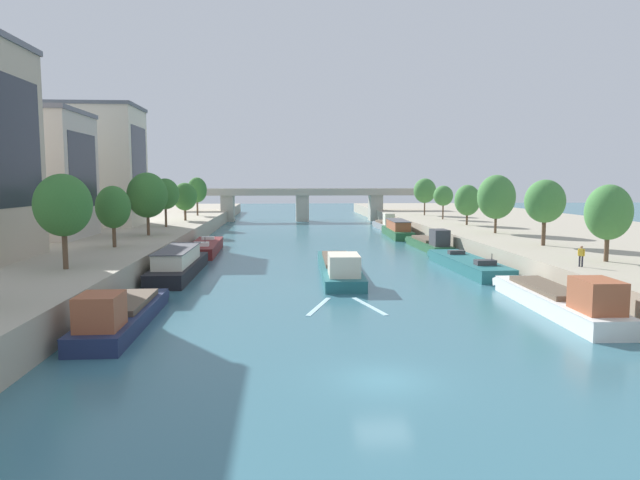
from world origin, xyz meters
TOP-DOWN VIEW (x-y plane):
  - ground_plane at (0.00, 0.00)m, footprint 400.00×400.00m
  - quay_left at (-34.45, 55.00)m, footprint 36.00×170.00m
  - quay_right at (34.45, 55.00)m, footprint 36.00×170.00m
  - barge_midriver at (0.87, 28.49)m, footprint 4.12×20.84m
  - wake_behind_barge at (-0.11, 15.16)m, footprint 5.60×5.98m
  - moored_boat_left_near at (-14.33, 10.14)m, footprint 3.12×14.42m
  - moored_boat_left_gap_after at (-14.26, 29.28)m, footprint 3.43×16.52m
  - moored_boat_left_end at (-14.06, 46.55)m, footprint 3.55×15.73m
  - moored_boat_right_end at (14.24, 12.10)m, footprint 3.34×16.44m
  - moored_boat_right_gap_after at (14.04, 30.82)m, footprint 3.93×16.70m
  - moored_boat_right_far at (14.58, 47.39)m, footprint 2.81×15.26m
  - moored_boat_right_midway at (13.91, 64.86)m, footprint 3.50×15.56m
  - moored_boat_right_second at (14.49, 79.25)m, footprint 2.53×12.90m
  - tree_left_third at (-20.64, 18.58)m, footprint 4.13×4.13m
  - tree_left_nearest at (-21.11, 32.62)m, footprint 3.37×3.37m
  - tree_left_end_of_row at (-20.61, 44.89)m, footprint 4.79×4.79m
  - tree_left_far at (-21.01, 57.39)m, footprint 3.89×3.89m
  - tree_left_past_mid at (-20.50, 70.57)m, footprint 3.97×3.97m
  - tree_left_midway at (-20.46, 83.95)m, footprint 3.68×3.68m
  - tree_right_third at (21.88, 19.71)m, footprint 3.65×3.65m
  - tree_right_second at (22.04, 31.23)m, footprint 3.99×3.99m
  - tree_right_end_of_row at (22.25, 44.87)m, footprint 4.68×4.68m
  - tree_right_past_mid at (22.96, 58.06)m, footprint 3.78×3.78m
  - tree_right_midway at (22.95, 70.69)m, footprint 3.31×3.31m
  - tree_right_far at (22.66, 82.11)m, footprint 4.22×4.22m
  - building_left_middle at (-32.41, 42.66)m, footprint 10.66×11.48m
  - building_left_corner at (-32.41, 60.89)m, footprint 14.60×10.69m
  - bridge_far at (0.00, 101.63)m, footprint 56.89×4.40m
  - person_on_quay at (18.31, 17.04)m, footprint 0.39×0.41m

SIDE VIEW (x-z plane):
  - ground_plane at x=0.00m, z-range 0.00..0.00m
  - wake_behind_barge at x=-0.11m, z-range 0.00..0.03m
  - moored_boat_right_gap_after at x=14.04m, z-range -0.53..1.77m
  - moored_boat_left_end at x=-14.06m, z-range -0.53..1.89m
  - barge_midriver at x=0.87m, z-range -0.56..2.22m
  - moored_boat_left_near at x=-14.33m, z-range -0.59..2.31m
  - moored_boat_right_far at x=14.58m, z-range -0.63..2.40m
  - moored_boat_right_second at x=14.49m, z-range -0.66..2.51m
  - moored_boat_right_end at x=14.24m, z-range -0.63..2.51m
  - moored_boat_left_gap_after at x=-14.26m, z-range -0.22..2.48m
  - moored_boat_right_midway at x=13.91m, z-range -0.22..2.51m
  - quay_left at x=-34.45m, z-range 0.00..2.38m
  - quay_right at x=34.45m, z-range 0.00..2.38m
  - person_on_quay at x=18.31m, z-range 2.50..4.12m
  - bridge_far at x=0.00m, z-range 0.93..8.15m
  - tree_right_past_mid at x=22.96m, z-range 3.07..9.04m
  - tree_left_past_mid at x=-20.50m, z-range 3.20..9.44m
  - tree_left_nearest at x=-21.11m, z-range 3.30..9.38m
  - tree_right_midway at x=22.95m, z-range 3.52..9.26m
  - tree_right_third at x=21.88m, z-range 3.26..9.53m
  - tree_right_second at x=22.04m, z-range 3.52..10.21m
  - tree_right_end_of_row at x=22.25m, z-range 3.27..10.56m
  - tree_right_far at x=22.66m, z-range 3.55..10.55m
  - tree_left_far at x=-21.01m, z-range 3.62..10.51m
  - tree_left_third at x=-20.64m, z-range 3.59..10.68m
  - tree_left_midway at x=-20.46m, z-range 3.60..10.79m
  - tree_left_end_of_row at x=-20.61m, z-range 3.44..10.98m
  - building_left_middle at x=-32.41m, z-range 2.40..16.97m
  - building_left_corner at x=-32.41m, z-range 2.40..19.84m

